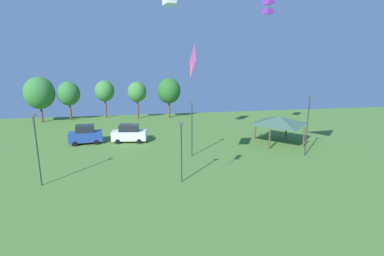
{
  "coord_description": "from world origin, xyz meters",
  "views": [
    {
      "loc": [
        -4.14,
        0.16,
        11.3
      ],
      "look_at": [
        -1.62,
        14.79,
        7.75
      ],
      "focal_mm": 28.0,
      "sensor_mm": 36.0,
      "label": 1
    }
  ],
  "objects_px": {
    "treeline_tree_0": "(39,93)",
    "kite_flying_3": "(193,61)",
    "kite_flying_4": "(268,7)",
    "parked_car_second_from_left": "(129,134)",
    "treeline_tree_2": "(105,91)",
    "light_post_2": "(181,149)",
    "treeline_tree_3": "(137,92)",
    "light_post_0": "(192,126)",
    "light_post_1": "(37,146)",
    "parked_car_leftmost": "(86,135)",
    "light_post_3": "(308,123)",
    "treeline_tree_1": "(69,94)",
    "treeline_tree_4": "(169,91)",
    "park_pavilion": "(279,120)"
  },
  "relations": [
    {
      "from": "treeline_tree_0",
      "to": "kite_flying_3",
      "type": "bearing_deg",
      "value": -52.27
    },
    {
      "from": "kite_flying_4",
      "to": "parked_car_second_from_left",
      "type": "relative_size",
      "value": 0.39
    },
    {
      "from": "treeline_tree_0",
      "to": "treeline_tree_2",
      "type": "height_order",
      "value": "treeline_tree_0"
    },
    {
      "from": "kite_flying_3",
      "to": "treeline_tree_2",
      "type": "xyz_separation_m",
      "value": [
        -11.31,
        30.63,
        -5.84
      ]
    },
    {
      "from": "light_post_2",
      "to": "treeline_tree_3",
      "type": "height_order",
      "value": "treeline_tree_3"
    },
    {
      "from": "light_post_0",
      "to": "light_post_1",
      "type": "distance_m",
      "value": 15.84
    },
    {
      "from": "kite_flying_3",
      "to": "parked_car_leftmost",
      "type": "height_order",
      "value": "kite_flying_3"
    },
    {
      "from": "light_post_3",
      "to": "treeline_tree_2",
      "type": "distance_m",
      "value": 37.06
    },
    {
      "from": "parked_car_second_from_left",
      "to": "kite_flying_3",
      "type": "bearing_deg",
      "value": -55.64
    },
    {
      "from": "kite_flying_3",
      "to": "light_post_1",
      "type": "distance_m",
      "value": 15.59
    },
    {
      "from": "treeline_tree_0",
      "to": "treeline_tree_1",
      "type": "relative_size",
      "value": 1.13
    },
    {
      "from": "parked_car_second_from_left",
      "to": "treeline_tree_3",
      "type": "height_order",
      "value": "treeline_tree_3"
    },
    {
      "from": "light_post_1",
      "to": "light_post_2",
      "type": "distance_m",
      "value": 12.63
    },
    {
      "from": "light_post_3",
      "to": "kite_flying_4",
      "type": "bearing_deg",
      "value": 106.64
    },
    {
      "from": "treeline_tree_3",
      "to": "treeline_tree_4",
      "type": "bearing_deg",
      "value": -1.2
    },
    {
      "from": "kite_flying_4",
      "to": "treeline_tree_0",
      "type": "relative_size",
      "value": 0.23
    },
    {
      "from": "treeline_tree_3",
      "to": "light_post_3",
      "type": "bearing_deg",
      "value": -52.38
    },
    {
      "from": "light_post_0",
      "to": "light_post_1",
      "type": "height_order",
      "value": "light_post_1"
    },
    {
      "from": "treeline_tree_2",
      "to": "treeline_tree_4",
      "type": "bearing_deg",
      "value": -9.78
    },
    {
      "from": "light_post_2",
      "to": "light_post_3",
      "type": "relative_size",
      "value": 0.8
    },
    {
      "from": "light_post_3",
      "to": "treeline_tree_0",
      "type": "relative_size",
      "value": 0.88
    },
    {
      "from": "treeline_tree_2",
      "to": "light_post_2",
      "type": "bearing_deg",
      "value": -72.65
    },
    {
      "from": "park_pavilion",
      "to": "light_post_0",
      "type": "bearing_deg",
      "value": -164.34
    },
    {
      "from": "parked_car_second_from_left",
      "to": "park_pavilion",
      "type": "relative_size",
      "value": 0.78
    },
    {
      "from": "light_post_1",
      "to": "light_post_2",
      "type": "bearing_deg",
      "value": -6.2
    },
    {
      "from": "treeline_tree_2",
      "to": "treeline_tree_3",
      "type": "bearing_deg",
      "value": -17.83
    },
    {
      "from": "park_pavilion",
      "to": "treeline_tree_3",
      "type": "relative_size",
      "value": 0.89
    },
    {
      "from": "kite_flying_4",
      "to": "parked_car_leftmost",
      "type": "relative_size",
      "value": 0.42
    },
    {
      "from": "parked_car_second_from_left",
      "to": "treeline_tree_2",
      "type": "xyz_separation_m",
      "value": [
        -4.88,
        17.78,
        3.85
      ]
    },
    {
      "from": "light_post_2",
      "to": "treeline_tree_3",
      "type": "distance_m",
      "value": 30.53
    },
    {
      "from": "parked_car_leftmost",
      "to": "treeline_tree_3",
      "type": "height_order",
      "value": "treeline_tree_3"
    },
    {
      "from": "light_post_2",
      "to": "treeline_tree_1",
      "type": "relative_size",
      "value": 0.8
    },
    {
      "from": "light_post_1",
      "to": "light_post_3",
      "type": "bearing_deg",
      "value": 7.62
    },
    {
      "from": "kite_flying_3",
      "to": "light_post_3",
      "type": "height_order",
      "value": "kite_flying_3"
    },
    {
      "from": "parked_car_second_from_left",
      "to": "light_post_2",
      "type": "bearing_deg",
      "value": -62.47
    },
    {
      "from": "light_post_3",
      "to": "light_post_1",
      "type": "bearing_deg",
      "value": -172.38
    },
    {
      "from": "treeline_tree_2",
      "to": "park_pavilion",
      "type": "bearing_deg",
      "value": -41.2
    },
    {
      "from": "kite_flying_4",
      "to": "light_post_3",
      "type": "distance_m",
      "value": 15.72
    },
    {
      "from": "kite_flying_4",
      "to": "treeline_tree_0",
      "type": "bearing_deg",
      "value": 152.94
    },
    {
      "from": "parked_car_second_from_left",
      "to": "treeline_tree_0",
      "type": "relative_size",
      "value": 0.6
    },
    {
      "from": "parked_car_second_from_left",
      "to": "light_post_2",
      "type": "xyz_separation_m",
      "value": [
        5.16,
        -14.35,
        2.02
      ]
    },
    {
      "from": "light_post_0",
      "to": "treeline_tree_4",
      "type": "height_order",
      "value": "treeline_tree_4"
    },
    {
      "from": "light_post_0",
      "to": "light_post_3",
      "type": "height_order",
      "value": "light_post_3"
    },
    {
      "from": "treeline_tree_1",
      "to": "treeline_tree_3",
      "type": "height_order",
      "value": "treeline_tree_1"
    },
    {
      "from": "light_post_3",
      "to": "treeline_tree_0",
      "type": "xyz_separation_m",
      "value": [
        -36.03,
        24.88,
        1.24
      ]
    },
    {
      "from": "light_post_1",
      "to": "park_pavilion",
      "type": "bearing_deg",
      "value": 18.82
    },
    {
      "from": "park_pavilion",
      "to": "light_post_3",
      "type": "bearing_deg",
      "value": -82.45
    },
    {
      "from": "parked_car_leftmost",
      "to": "treeline_tree_4",
      "type": "height_order",
      "value": "treeline_tree_4"
    },
    {
      "from": "kite_flying_3",
      "to": "treeline_tree_3",
      "type": "relative_size",
      "value": 0.44
    },
    {
      "from": "kite_flying_4",
      "to": "parked_car_leftmost",
      "type": "height_order",
      "value": "kite_flying_4"
    }
  ]
}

